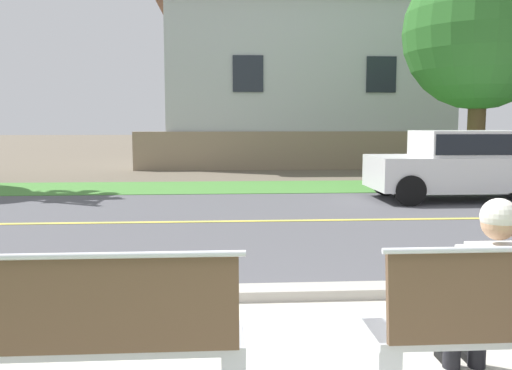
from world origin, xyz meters
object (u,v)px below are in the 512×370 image
seated_person_white (488,286)px  car_white_near (468,162)px  bench_left (76,340)px  shade_tree_left (487,21)px

seated_person_white → car_white_near: 9.25m
bench_left → seated_person_white: seated_person_white is taller
bench_left → shade_tree_left: shade_tree_left is taller
bench_left → shade_tree_left: size_ratio=0.29×
bench_left → shade_tree_left: bearing=54.9°
bench_left → seated_person_white: bearing=3.9°
shade_tree_left → seated_person_white: bearing=-116.0°
seated_person_white → car_white_near: car_white_near is taller
car_white_near → seated_person_white: bearing=-114.3°
bench_left → seated_person_white: 2.54m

